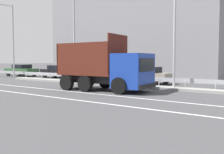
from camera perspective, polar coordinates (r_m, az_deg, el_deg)
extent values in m
plane|color=#424244|center=(19.74, -2.04, -2.41)|extent=(320.00, 320.00, 0.00)
cube|color=silver|center=(16.80, -5.71, -3.47)|extent=(49.33, 0.16, 0.01)
cube|color=silver|center=(15.05, -12.21, -4.36)|extent=(49.33, 0.16, 0.01)
cube|color=gray|center=(21.34, 1.35, -1.72)|extent=(27.13, 1.10, 0.18)
cube|color=#9EA0A5|center=(22.11, 2.83, -0.16)|extent=(49.33, 0.04, 0.32)
cylinder|color=#ADADB2|center=(35.45, -22.15, 0.49)|extent=(0.09, 0.09, 0.62)
cylinder|color=#ADADB2|center=(33.65, -20.28, 0.39)|extent=(0.09, 0.09, 0.62)
cylinder|color=#ADADB2|center=(31.90, -18.20, 0.26)|extent=(0.09, 0.09, 0.62)
cylinder|color=#ADADB2|center=(30.19, -15.88, 0.13)|extent=(0.09, 0.09, 0.62)
cylinder|color=#ADADB2|center=(28.54, -13.29, -0.02)|extent=(0.09, 0.09, 0.62)
cylinder|color=#ADADB2|center=(26.96, -10.39, -0.19)|extent=(0.09, 0.09, 0.62)
cylinder|color=#ADADB2|center=(25.45, -7.13, -0.39)|extent=(0.09, 0.09, 0.62)
cylinder|color=#ADADB2|center=(24.04, -3.48, -0.60)|extent=(0.09, 0.09, 0.62)
cylinder|color=#ADADB2|center=(22.74, 0.60, -0.83)|extent=(0.09, 0.09, 0.62)
cylinder|color=#ADADB2|center=(21.56, 5.16, -1.09)|extent=(0.09, 0.09, 0.62)
cylinder|color=#ADADB2|center=(20.54, 10.21, -1.36)|extent=(0.09, 0.09, 0.62)
cylinder|color=#ADADB2|center=(19.69, 15.74, -1.65)|extent=(0.09, 0.09, 0.62)
cylinder|color=#ADADB2|center=(19.05, 21.71, -1.95)|extent=(0.09, 0.09, 0.62)
cube|color=#19389E|center=(16.90, 4.59, 1.37)|extent=(2.18, 2.71, 2.20)
cube|color=black|center=(16.46, 7.69, 2.63)|extent=(0.22, 2.19, 0.83)
cube|color=black|center=(16.52, 7.77, -1.99)|extent=(0.31, 2.50, 0.24)
cube|color=black|center=(18.65, -4.40, -0.35)|extent=(4.69, 1.79, 0.53)
cube|color=#511E14|center=(18.63, -4.40, 0.65)|extent=(4.59, 2.82, 0.12)
cube|color=#511E14|center=(19.57, -2.39, 4.04)|extent=(4.39, 0.48, 2.10)
cube|color=#511E14|center=(17.67, -6.67, 4.07)|extent=(4.39, 0.48, 2.10)
cube|color=#511E14|center=(17.43, 1.31, 4.96)|extent=(0.31, 2.45, 2.62)
cube|color=#511E14|center=(19.95, -9.42, 3.99)|extent=(0.31, 2.45, 2.10)
cylinder|color=black|center=(18.20, 5.55, -1.29)|extent=(1.06, 0.41, 1.04)
cylinder|color=black|center=(16.00, 1.60, -1.95)|extent=(1.06, 0.41, 1.04)
cylinder|color=black|center=(19.50, -1.42, -0.95)|extent=(1.06, 0.41, 1.04)
cylinder|color=black|center=(17.47, -5.90, -1.50)|extent=(1.06, 0.41, 1.04)
cylinder|color=black|center=(20.42, -5.19, -0.76)|extent=(1.06, 0.41, 1.04)
cylinder|color=black|center=(18.49, -9.84, -1.25)|extent=(1.06, 0.41, 1.04)
cylinder|color=white|center=(23.52, -5.60, -1.11)|extent=(0.16, 0.16, 0.29)
cylinder|color=black|center=(23.50, -5.60, -0.41)|extent=(0.16, 0.16, 0.29)
cylinder|color=white|center=(23.48, -5.61, 0.28)|extent=(0.16, 0.16, 0.29)
cylinder|color=black|center=(23.46, -5.61, 0.98)|extent=(0.16, 0.16, 0.29)
cylinder|color=white|center=(23.45, -5.62, 1.67)|extent=(0.16, 0.16, 0.29)
cylinder|color=#1E4CB2|center=(23.44, -5.62, 2.92)|extent=(0.73, 0.03, 0.73)
cylinder|color=white|center=(23.44, -5.62, 2.92)|extent=(0.79, 0.02, 0.79)
cylinder|color=#ADADB2|center=(32.42, -20.71, 7.15)|extent=(0.18, 0.18, 8.41)
cylinder|color=#ADADB2|center=(32.47, -22.57, 14.32)|extent=(0.28, 2.11, 0.10)
cylinder|color=#ADADB2|center=(24.72, -8.24, 9.36)|extent=(0.18, 0.18, 9.13)
cylinder|color=#ADADB2|center=(18.99, 13.46, 9.45)|extent=(0.18, 0.18, 8.07)
cube|color=#335B33|center=(36.77, -19.14, 1.22)|extent=(4.87, 2.19, 0.73)
cube|color=black|center=(36.63, -19.03, 2.19)|extent=(2.09, 1.81, 0.52)
cylinder|color=black|center=(37.44, -21.63, 0.64)|extent=(0.61, 0.23, 0.60)
cylinder|color=black|center=(38.51, -19.38, 0.77)|extent=(0.61, 0.23, 0.60)
cylinder|color=black|center=(35.05, -18.86, 0.52)|extent=(0.61, 0.23, 0.60)
cylinder|color=black|center=(36.20, -16.55, 0.65)|extent=(0.61, 0.23, 0.60)
cube|color=black|center=(31.88, -11.63, 1.00)|extent=(4.85, 1.78, 0.72)
cube|color=black|center=(31.97, -11.81, 2.09)|extent=(2.05, 1.53, 0.48)
cylinder|color=black|center=(31.34, -8.72, 0.33)|extent=(0.60, 0.21, 0.60)
cylinder|color=black|center=(30.25, -10.93, 0.19)|extent=(0.60, 0.21, 0.60)
cylinder|color=black|center=(33.56, -12.25, 0.50)|extent=(0.60, 0.21, 0.60)
cylinder|color=black|center=(32.55, -14.42, 0.38)|extent=(0.60, 0.21, 0.60)
cube|color=gray|center=(27.35, -2.60, 0.58)|extent=(4.94, 1.96, 0.66)
cube|color=black|center=(27.41, -2.85, 1.82)|extent=(2.12, 1.61, 0.51)
cylinder|color=black|center=(27.19, 0.97, -0.13)|extent=(0.61, 0.23, 0.60)
cylinder|color=black|center=(25.84, -0.97, -0.32)|extent=(0.61, 0.23, 0.60)
cylinder|color=black|center=(28.92, -4.06, 0.09)|extent=(0.61, 0.23, 0.60)
cylinder|color=black|center=(27.66, -6.11, -0.08)|extent=(0.61, 0.23, 0.60)
cube|color=gray|center=(23.84, 7.58, 0.14)|extent=(4.74, 2.11, 0.69)
cube|color=black|center=(23.74, 7.87, 1.58)|extent=(2.04, 1.73, 0.52)
cylinder|color=black|center=(23.95, 3.54, -0.64)|extent=(0.61, 0.23, 0.60)
cylinder|color=black|center=(25.38, 5.89, -0.41)|extent=(0.61, 0.23, 0.60)
cylinder|color=black|center=(22.37, 9.48, -0.98)|extent=(0.61, 0.23, 0.60)
cylinder|color=black|center=(23.90, 11.61, -0.71)|extent=(0.61, 0.23, 0.60)
cube|color=gray|center=(37.98, 8.10, 10.07)|extent=(22.95, 15.43, 12.74)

